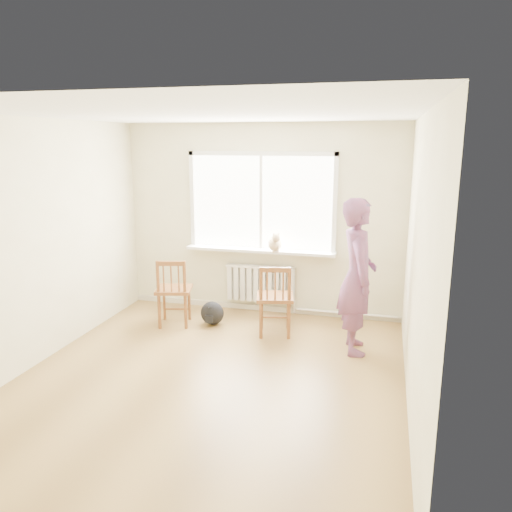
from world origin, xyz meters
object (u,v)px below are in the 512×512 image
Objects in this scene: chair_left at (173,292)px; person at (357,276)px; chair_right at (275,300)px; cat at (275,243)px; backpack at (212,313)px.

person is at bearing 160.72° from chair_left.
cat reaches higher than chair_right.
chair_left is at bearing 73.31° from person.
person is 2.11m from backpack.
chair_left is 2.20× the size of cat.
person reaches higher than backpack.
chair_left is 0.60m from backpack.
cat is at bearing -89.83° from chair_right.
cat is at bearing 40.36° from person.
person reaches higher than chair_left.
backpack is (-0.75, -0.55, -0.91)m from cat.
person is 5.68× the size of backpack.
backpack is at bearing -175.80° from chair_left.
cat is (1.24, 0.71, 0.60)m from chair_left.
chair_left is 0.99× the size of chair_right.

